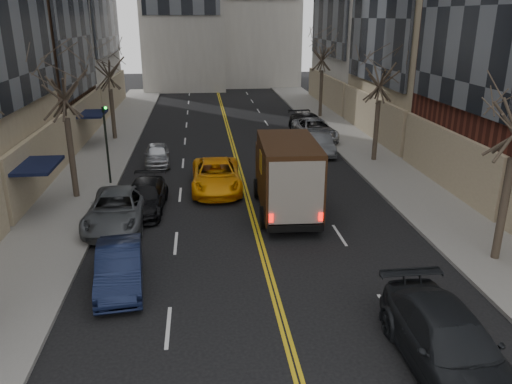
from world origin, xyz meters
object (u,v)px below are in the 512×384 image
ups_truck (286,176)px  taxi (216,176)px  observer_sedan (449,344)px  pedestrian (268,184)px

ups_truck → taxi: ups_truck is taller
taxi → observer_sedan: bearing=-69.8°
taxi → pedestrian: bearing=-39.9°
ups_truck → observer_sedan: 11.98m
ups_truck → pedestrian: (-0.64, 1.57, -0.93)m
observer_sedan → pedestrian: pedestrian is taller
ups_truck → taxi: 5.03m
ups_truck → pedestrian: bearing=114.5°
observer_sedan → pedestrian: size_ratio=3.11×
observer_sedan → taxi: (-5.52, 15.45, -0.04)m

